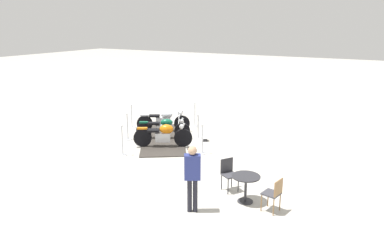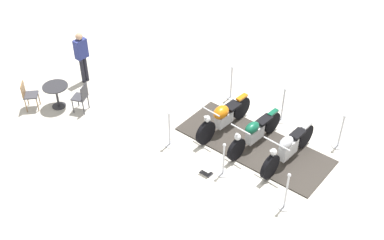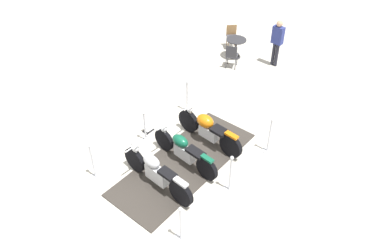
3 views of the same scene
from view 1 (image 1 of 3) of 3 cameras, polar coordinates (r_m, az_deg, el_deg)
The scene contains 16 objects.
ground_plane at distance 15.08m, azimuth -4.49°, elevation -2.97°, with size 80.00×80.00×0.00m, color beige.
display_platform at distance 15.08m, azimuth -4.50°, elevation -2.90°, with size 4.27×1.68×0.04m, color #38332D.
motorcycle_copper at distance 13.94m, azimuth -4.41°, elevation -2.26°, with size 2.02×1.19×1.01m.
motorcycle_forest at distance 14.94m, azimuth -4.40°, elevation -1.22°, with size 2.00×1.17×0.94m.
motorcycle_chrome at distance 15.93m, azimuth -4.39°, elevation -0.12°, with size 2.07×1.27×1.01m.
stanchion_left_front at distance 13.33m, azimuth -10.79°, elevation -3.76°, with size 0.29×0.29×1.14m.
stanchion_left_rear at distance 16.81m, azimuth -9.37°, elevation -0.09°, with size 0.35×0.35×1.07m.
stanchion_left_mid at distance 15.06m, azimuth -10.00°, elevation -1.69°, with size 0.33×0.33×1.14m.
stanchion_right_rear at distance 16.76m, azimuth 0.44°, elevation 0.34°, with size 0.29×0.29×1.12m.
stanchion_right_mid at distance 15.03m, azimuth 0.96°, elevation -1.62°, with size 0.31×0.31×1.03m.
stanchion_right_front at distance 13.30m, azimuth 1.63°, elevation -3.73°, with size 0.32×0.32×1.12m.
info_placard at distance 14.81m, azimuth 2.05°, elevation -3.00°, with size 0.36×0.37×0.19m.
cafe_table at distance 9.86m, azimuth 8.39°, elevation -9.59°, with size 0.75×0.75×0.74m.
cafe_chair_near_table at distance 10.48m, azimuth 5.75°, elevation -8.11°, with size 0.55×0.55×0.91m.
cafe_chair_across_table at distance 9.51m, azimuth 12.63°, elevation -10.97°, with size 0.47×0.47×0.89m.
bystander_person at distance 9.09m, azimuth 0.06°, elevation -8.27°, with size 0.46×0.39×1.74m.
Camera 1 is at (-7.93, 11.97, 4.63)m, focal length 34.23 mm.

